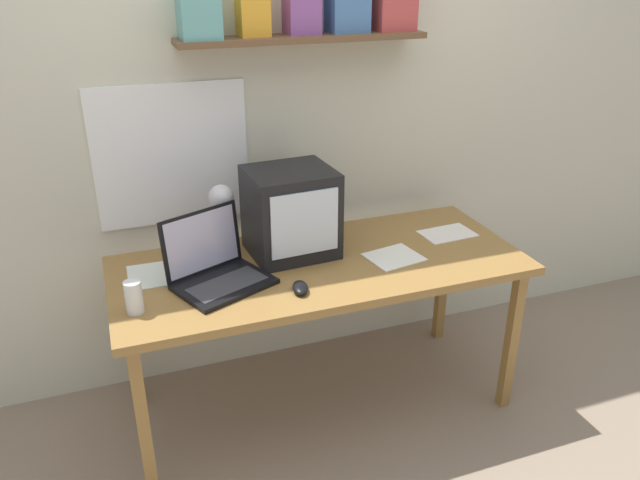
# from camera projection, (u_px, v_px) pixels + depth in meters

# --- Properties ---
(ground_plane) EXTENTS (12.00, 12.00, 0.00)m
(ground_plane) POSITION_uv_depth(u_px,v_px,m) (320.00, 402.00, 2.88)
(ground_plane) COLOR gray
(back_wall) EXTENTS (5.60, 0.24, 2.60)m
(back_wall) POSITION_uv_depth(u_px,v_px,m) (282.00, 97.00, 2.75)
(back_wall) COLOR beige
(back_wall) RESTS_ON ground_plane
(corner_desk) EXTENTS (1.69, 0.72, 0.73)m
(corner_desk) POSITION_uv_depth(u_px,v_px,m) (320.00, 275.00, 2.60)
(corner_desk) COLOR olive
(corner_desk) RESTS_ON ground_plane
(crt_monitor) EXTENTS (0.36, 0.33, 0.37)m
(crt_monitor) POSITION_uv_depth(u_px,v_px,m) (291.00, 212.00, 2.59)
(crt_monitor) COLOR black
(crt_monitor) RESTS_ON corner_desk
(laptop) EXTENTS (0.43, 0.39, 0.27)m
(laptop) POSITION_uv_depth(u_px,v_px,m) (215.00, 265.00, 2.40)
(laptop) COLOR black
(laptop) RESTS_ON corner_desk
(desk_lamp) EXTENTS (0.12, 0.17, 0.32)m
(desk_lamp) POSITION_uv_depth(u_px,v_px,m) (221.00, 206.00, 2.54)
(desk_lamp) COLOR silver
(desk_lamp) RESTS_ON corner_desk
(juice_glass) EXTENTS (0.06, 0.06, 0.12)m
(juice_glass) POSITION_uv_depth(u_px,v_px,m) (134.00, 299.00, 2.20)
(juice_glass) COLOR white
(juice_glass) RESTS_ON corner_desk
(computer_mouse) EXTENTS (0.08, 0.12, 0.03)m
(computer_mouse) POSITION_uv_depth(u_px,v_px,m) (300.00, 288.00, 2.35)
(computer_mouse) COLOR black
(computer_mouse) RESTS_ON corner_desk
(loose_paper_near_laptop) EXTENTS (0.25, 0.17, 0.00)m
(loose_paper_near_laptop) POSITION_uv_depth(u_px,v_px,m) (447.00, 233.00, 2.83)
(loose_paper_near_laptop) COLOR white
(loose_paper_near_laptop) RESTS_ON corner_desk
(printed_handout) EXTENTS (0.24, 0.22, 0.00)m
(printed_handout) POSITION_uv_depth(u_px,v_px,m) (394.00, 257.00, 2.61)
(printed_handout) COLOR white
(printed_handout) RESTS_ON corner_desk
(open_notebook) EXTENTS (0.23, 0.22, 0.00)m
(open_notebook) POSITION_uv_depth(u_px,v_px,m) (157.00, 274.00, 2.47)
(open_notebook) COLOR silver
(open_notebook) RESTS_ON corner_desk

